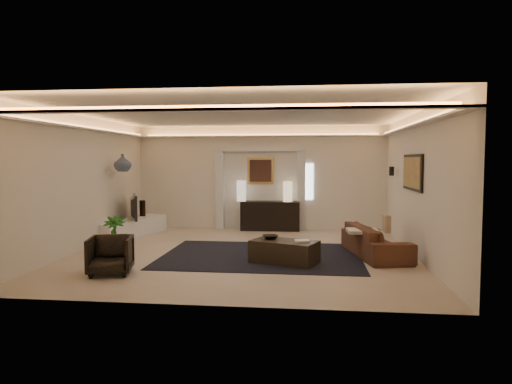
# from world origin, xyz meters

# --- Properties ---
(floor) EXTENTS (7.00, 7.00, 0.00)m
(floor) POSITION_xyz_m (0.00, 0.00, 0.00)
(floor) COLOR beige
(floor) RESTS_ON ground
(ceiling) EXTENTS (7.00, 7.00, 0.00)m
(ceiling) POSITION_xyz_m (0.00, 0.00, 2.90)
(ceiling) COLOR white
(ceiling) RESTS_ON ground
(wall_back) EXTENTS (7.00, 0.00, 7.00)m
(wall_back) POSITION_xyz_m (0.00, 3.50, 1.45)
(wall_back) COLOR #EFE3CE
(wall_back) RESTS_ON ground
(wall_front) EXTENTS (7.00, 0.00, 7.00)m
(wall_front) POSITION_xyz_m (0.00, -3.50, 1.45)
(wall_front) COLOR #EFE3CE
(wall_front) RESTS_ON ground
(wall_left) EXTENTS (0.00, 7.00, 7.00)m
(wall_left) POSITION_xyz_m (-3.50, 0.00, 1.45)
(wall_left) COLOR #EFE3CE
(wall_left) RESTS_ON ground
(wall_right) EXTENTS (0.00, 7.00, 7.00)m
(wall_right) POSITION_xyz_m (3.50, 0.00, 1.45)
(wall_right) COLOR #EFE3CE
(wall_right) RESTS_ON ground
(cove_soffit) EXTENTS (7.00, 7.00, 0.04)m
(cove_soffit) POSITION_xyz_m (0.00, 0.00, 2.62)
(cove_soffit) COLOR silver
(cove_soffit) RESTS_ON ceiling
(daylight_slit) EXTENTS (0.25, 0.03, 1.00)m
(daylight_slit) POSITION_xyz_m (1.35, 3.48, 1.35)
(daylight_slit) COLOR white
(daylight_slit) RESTS_ON wall_back
(area_rug) EXTENTS (4.00, 3.00, 0.01)m
(area_rug) POSITION_xyz_m (0.40, -0.20, 0.01)
(area_rug) COLOR black
(area_rug) RESTS_ON ground
(pilaster_left) EXTENTS (0.22, 0.20, 2.20)m
(pilaster_left) POSITION_xyz_m (-1.15, 3.40, 1.10)
(pilaster_left) COLOR silver
(pilaster_left) RESTS_ON ground
(pilaster_right) EXTENTS (0.22, 0.20, 2.20)m
(pilaster_right) POSITION_xyz_m (1.15, 3.40, 1.10)
(pilaster_right) COLOR silver
(pilaster_right) RESTS_ON ground
(alcove_header) EXTENTS (2.52, 0.20, 0.12)m
(alcove_header) POSITION_xyz_m (0.00, 3.40, 2.25)
(alcove_header) COLOR silver
(alcove_header) RESTS_ON wall_back
(painting_frame) EXTENTS (0.74, 0.04, 0.74)m
(painting_frame) POSITION_xyz_m (0.00, 3.47, 1.65)
(painting_frame) COLOR tan
(painting_frame) RESTS_ON wall_back
(painting_canvas) EXTENTS (0.62, 0.02, 0.62)m
(painting_canvas) POSITION_xyz_m (0.00, 3.44, 1.65)
(painting_canvas) COLOR #4C2D1E
(painting_canvas) RESTS_ON wall_back
(art_panel_frame) EXTENTS (0.04, 1.64, 0.74)m
(art_panel_frame) POSITION_xyz_m (3.47, 0.30, 1.70)
(art_panel_frame) COLOR black
(art_panel_frame) RESTS_ON wall_right
(art_panel_gold) EXTENTS (0.02, 1.50, 0.62)m
(art_panel_gold) POSITION_xyz_m (3.44, 0.30, 1.70)
(art_panel_gold) COLOR tan
(art_panel_gold) RESTS_ON wall_right
(wall_sconce) EXTENTS (0.12, 0.12, 0.22)m
(wall_sconce) POSITION_xyz_m (3.38, 2.20, 1.68)
(wall_sconce) COLOR black
(wall_sconce) RESTS_ON wall_right
(wall_niche) EXTENTS (0.10, 0.55, 0.04)m
(wall_niche) POSITION_xyz_m (-3.44, 1.40, 1.65)
(wall_niche) COLOR silver
(wall_niche) RESTS_ON wall_left
(console) EXTENTS (1.63, 0.53, 0.81)m
(console) POSITION_xyz_m (0.30, 3.25, 0.40)
(console) COLOR black
(console) RESTS_ON ground
(lamp_left) EXTENTS (0.31, 0.31, 0.57)m
(lamp_left) POSITION_xyz_m (-0.51, 3.25, 1.09)
(lamp_left) COLOR beige
(lamp_left) RESTS_ON console
(lamp_right) EXTENTS (0.31, 0.31, 0.56)m
(lamp_right) POSITION_xyz_m (0.78, 3.25, 1.09)
(lamp_right) COLOR #FFE2B4
(lamp_right) RESTS_ON console
(media_ledge) EXTENTS (1.20, 2.44, 0.44)m
(media_ledge) POSITION_xyz_m (-3.15, 1.80, 0.22)
(media_ledge) COLOR white
(media_ledge) RESTS_ON ground
(tv) EXTENTS (1.05, 0.57, 0.63)m
(tv) POSITION_xyz_m (-3.15, 1.77, 0.76)
(tv) COLOR black
(tv) RESTS_ON media_ledge
(figurine) EXTENTS (0.20, 0.20, 0.42)m
(figurine) POSITION_xyz_m (-3.08, 2.44, 0.64)
(figurine) COLOR black
(figurine) RESTS_ON media_ledge
(ginger_jar) EXTENTS (0.47, 0.47, 0.43)m
(ginger_jar) POSITION_xyz_m (-3.15, 1.33, 1.89)
(ginger_jar) COLOR slate
(ginger_jar) RESTS_ON wall_niche
(plant) EXTENTS (0.55, 0.55, 0.80)m
(plant) POSITION_xyz_m (-2.64, -0.41, 0.40)
(plant) COLOR #236019
(plant) RESTS_ON ground
(sofa) EXTENTS (2.24, 1.24, 0.62)m
(sofa) POSITION_xyz_m (2.71, 0.03, 0.31)
(sofa) COLOR #39291B
(sofa) RESTS_ON ground
(throw_blanket) EXTENTS (0.63, 0.53, 0.07)m
(throw_blanket) POSITION_xyz_m (2.42, -0.23, 0.55)
(throw_blanket) COLOR white
(throw_blanket) RESTS_ON sofa
(throw_pillow) EXTENTS (0.14, 0.39, 0.38)m
(throw_pillow) POSITION_xyz_m (3.07, 0.92, 0.55)
(throw_pillow) COLOR tan
(throw_pillow) RESTS_ON sofa
(coffee_table) EXTENTS (1.37, 1.06, 0.45)m
(coffee_table) POSITION_xyz_m (0.90, -0.82, 0.21)
(coffee_table) COLOR black
(coffee_table) RESTS_ON ground
(bowl) EXTENTS (0.37, 0.37, 0.08)m
(bowl) POSITION_xyz_m (0.62, -0.67, 0.45)
(bowl) COLOR black
(bowl) RESTS_ON coffee_table
(magazine) EXTENTS (0.30, 0.24, 0.03)m
(magazine) POSITION_xyz_m (1.24, -0.89, 0.42)
(magazine) COLOR white
(magazine) RESTS_ON coffee_table
(armchair) EXTENTS (0.85, 0.87, 0.66)m
(armchair) POSITION_xyz_m (-2.01, -2.01, 0.33)
(armchair) COLOR black
(armchair) RESTS_ON ground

